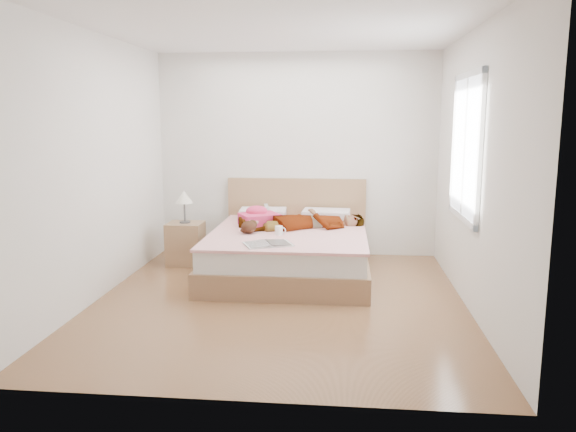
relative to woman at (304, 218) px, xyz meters
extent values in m
plane|color=#513419|center=(-0.16, -1.18, -0.61)|extent=(4.00, 4.00, 0.00)
imported|color=white|center=(0.00, 0.00, 0.00)|extent=(1.62, 1.03, 0.21)
ellipsoid|color=black|center=(-0.57, 0.45, -0.06)|extent=(0.58, 0.66, 0.09)
cube|color=silver|center=(-0.50, 0.40, 0.08)|extent=(0.07, 0.10, 0.05)
plane|color=white|center=(-0.16, -1.18, 1.99)|extent=(4.00, 4.00, 0.00)
plane|color=silver|center=(-0.16, 0.82, 0.69)|extent=(3.60, 0.00, 3.60)
plane|color=white|center=(-0.16, -3.18, 0.69)|extent=(3.60, 0.00, 3.60)
plane|color=silver|center=(-1.96, -1.18, 0.69)|extent=(0.00, 4.00, 4.00)
plane|color=silver|center=(1.64, -1.18, 0.69)|extent=(0.00, 4.00, 4.00)
cube|color=white|center=(1.62, -0.88, 0.89)|extent=(0.02, 1.10, 1.30)
cube|color=silver|center=(1.62, -1.46, 0.89)|extent=(0.04, 0.06, 1.42)
cube|color=silver|center=(1.62, -0.30, 0.89)|extent=(0.04, 0.06, 1.42)
cube|color=silver|center=(1.62, -0.88, 0.21)|extent=(0.04, 1.22, 0.06)
cube|color=silver|center=(1.62, -0.88, 1.57)|extent=(0.04, 1.22, 0.06)
cube|color=silver|center=(1.62, -0.88, 0.89)|extent=(0.03, 0.04, 1.30)
cube|color=brown|center=(-0.16, -0.23, -0.48)|extent=(1.78, 2.08, 0.26)
cube|color=silver|center=(-0.16, -0.23, -0.24)|extent=(1.70, 2.00, 0.22)
cube|color=white|center=(-0.16, -0.23, -0.12)|extent=(1.74, 2.04, 0.03)
cube|color=olive|center=(-0.16, 0.78, -0.11)|extent=(1.80, 0.07, 1.00)
cube|color=white|center=(-0.56, 0.49, -0.04)|extent=(0.61, 0.44, 0.13)
cube|color=silver|center=(0.24, 0.49, -0.04)|extent=(0.60, 0.43, 0.13)
cube|color=#F14163|center=(-0.54, 0.08, -0.03)|extent=(0.55, 0.52, 0.14)
ellipsoid|color=#F84378|center=(-0.58, 0.13, 0.06)|extent=(0.28, 0.23, 0.13)
cube|color=white|center=(-0.30, -0.96, -0.10)|extent=(0.54, 0.46, 0.01)
cube|color=white|center=(-0.41, -1.00, -0.09)|extent=(0.33, 0.37, 0.02)
cube|color=#252525|center=(-0.19, -0.91, -0.09)|extent=(0.33, 0.37, 0.02)
cylinder|color=white|center=(-0.24, -0.45, -0.06)|extent=(0.10, 0.10, 0.10)
torus|color=white|center=(-0.20, -0.46, -0.05)|extent=(0.07, 0.02, 0.07)
cylinder|color=black|center=(-0.24, -0.45, -0.02)|extent=(0.08, 0.08, 0.00)
ellipsoid|color=black|center=(-0.59, -0.41, -0.03)|extent=(0.21, 0.23, 0.14)
ellipsoid|color=#F6EFCD|center=(-0.59, -0.43, -0.02)|extent=(0.11, 0.12, 0.07)
sphere|color=black|center=(-0.56, -0.31, -0.02)|extent=(0.11, 0.11, 0.11)
sphere|color=pink|center=(-0.59, -0.27, 0.00)|extent=(0.04, 0.04, 0.04)
sphere|color=pink|center=(-0.51, -0.29, 0.00)|extent=(0.04, 0.04, 0.04)
ellipsoid|color=black|center=(-0.66, -0.44, -0.07)|extent=(0.05, 0.07, 0.03)
ellipsoid|color=black|center=(-0.54, -0.47, -0.07)|extent=(0.05, 0.07, 0.03)
cube|color=#905F42|center=(-1.46, 0.11, -0.36)|extent=(0.42, 0.38, 0.52)
cylinder|color=#454545|center=(-1.46, 0.11, -0.09)|extent=(0.13, 0.13, 0.02)
cylinder|color=#4D4D4D|center=(-1.46, 0.11, 0.04)|extent=(0.02, 0.02, 0.26)
cone|color=white|center=(-1.46, 0.11, 0.22)|extent=(0.21, 0.21, 0.15)
camera|label=1|loc=(0.45, -6.45, 1.17)|focal=35.00mm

